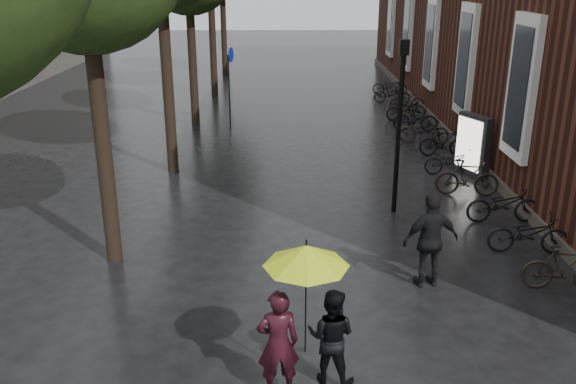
{
  "coord_description": "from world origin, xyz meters",
  "views": [
    {
      "loc": [
        -0.48,
        -4.65,
        5.75
      ],
      "look_at": [
        -0.44,
        6.87,
        1.56
      ],
      "focal_mm": 38.0,
      "sensor_mm": 36.0,
      "label": 1
    }
  ],
  "objects_px": {
    "person_black": "(331,336)",
    "ad_lightbox": "(473,146)",
    "lamp_post": "(400,111)",
    "person_burgundy": "(278,343)",
    "parked_bicycles": "(435,138)",
    "pedestrian_walking": "(431,240)"
  },
  "relations": [
    {
      "from": "pedestrian_walking",
      "to": "ad_lightbox",
      "type": "distance_m",
      "value": 7.23
    },
    {
      "from": "person_burgundy",
      "to": "ad_lightbox",
      "type": "height_order",
      "value": "ad_lightbox"
    },
    {
      "from": "person_black",
      "to": "lamp_post",
      "type": "relative_size",
      "value": 0.35
    },
    {
      "from": "parked_bicycles",
      "to": "person_burgundy",
      "type": "bearing_deg",
      "value": -112.32
    },
    {
      "from": "person_black",
      "to": "pedestrian_walking",
      "type": "xyz_separation_m",
      "value": [
        2.09,
        2.93,
        0.19
      ]
    },
    {
      "from": "person_burgundy",
      "to": "ad_lightbox",
      "type": "xyz_separation_m",
      "value": [
        5.61,
        9.92,
        0.09
      ]
    },
    {
      "from": "person_burgundy",
      "to": "person_black",
      "type": "distance_m",
      "value": 0.83
    },
    {
      "from": "person_black",
      "to": "ad_lightbox",
      "type": "xyz_separation_m",
      "value": [
        4.84,
        9.62,
        0.18
      ]
    },
    {
      "from": "ad_lightbox",
      "to": "lamp_post",
      "type": "distance_m",
      "value": 4.31
    },
    {
      "from": "parked_bicycles",
      "to": "lamp_post",
      "type": "distance_m",
      "value": 6.35
    },
    {
      "from": "person_black",
      "to": "pedestrian_walking",
      "type": "bearing_deg",
      "value": -107.59
    },
    {
      "from": "parked_bicycles",
      "to": "lamp_post",
      "type": "relative_size",
      "value": 4.75
    },
    {
      "from": "person_black",
      "to": "parked_bicycles",
      "type": "relative_size",
      "value": 0.07
    },
    {
      "from": "person_burgundy",
      "to": "person_black",
      "type": "height_order",
      "value": "person_burgundy"
    },
    {
      "from": "lamp_post",
      "to": "parked_bicycles",
      "type": "bearing_deg",
      "value": 67.32
    },
    {
      "from": "person_black",
      "to": "lamp_post",
      "type": "height_order",
      "value": "lamp_post"
    },
    {
      "from": "parked_bicycles",
      "to": "lamp_post",
      "type": "bearing_deg",
      "value": -112.68
    },
    {
      "from": "person_black",
      "to": "lamp_post",
      "type": "xyz_separation_m",
      "value": [
        2.08,
        6.75,
        1.84
      ]
    },
    {
      "from": "pedestrian_walking",
      "to": "lamp_post",
      "type": "distance_m",
      "value": 4.16
    },
    {
      "from": "person_black",
      "to": "person_burgundy",
      "type": "bearing_deg",
      "value": 38.83
    },
    {
      "from": "lamp_post",
      "to": "ad_lightbox",
      "type": "bearing_deg",
      "value": 46.17
    },
    {
      "from": "person_burgundy",
      "to": "parked_bicycles",
      "type": "distance_m",
      "value": 13.59
    }
  ]
}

